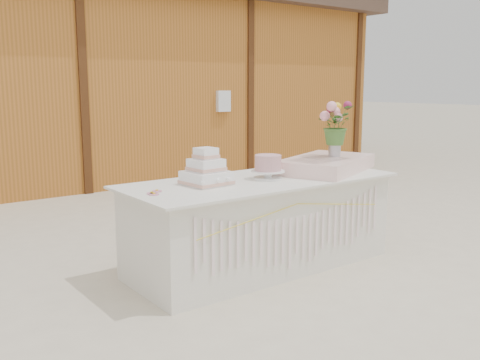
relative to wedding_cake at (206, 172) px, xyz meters
The scene contains 9 objects.
ground 1.02m from the wedding_cake, ahead, with size 80.00×80.00×0.00m, color beige.
barn 6.01m from the wedding_cake, 85.12° to the left, with size 12.60×4.60×3.30m.
cake_table 0.71m from the wedding_cake, ahead, with size 2.40×1.00×0.77m.
wedding_cake is the anchor object (origin of this frame).
pink_cake_stand 0.57m from the wedding_cake, ahead, with size 0.29×0.29×0.21m.
satin_runner 1.28m from the wedding_cake, ahead, with size 1.02×0.59×0.13m, color #FAD2C9.
flower_vase 1.40m from the wedding_cake, ahead, with size 0.11×0.11×0.16m, color #ADACB1.
bouquet 1.45m from the wedding_cake, ahead, with size 0.33×0.29×0.37m, color #3E6A2A.
loose_flowers 0.49m from the wedding_cake, behind, with size 0.15×0.37×0.02m, color pink, non-canonical shape.
Camera 1 is at (-2.83, -3.46, 1.55)m, focal length 40.00 mm.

